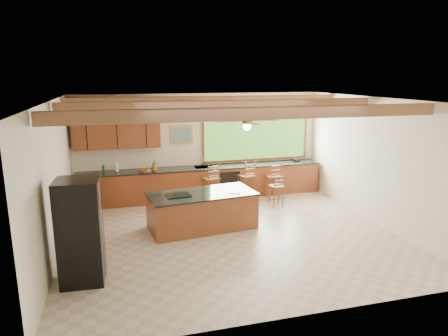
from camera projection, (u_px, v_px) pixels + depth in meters
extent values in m
plane|color=beige|center=(231.00, 235.00, 8.96)|extent=(7.20, 7.20, 0.00)
cube|color=beige|center=(201.00, 145.00, 11.68)|extent=(7.20, 0.04, 3.00)
cube|color=beige|center=(297.00, 222.00, 5.56)|extent=(7.20, 0.04, 3.00)
cube|color=beige|center=(53.00, 181.00, 7.70)|extent=(0.04, 6.50, 3.00)
cube|color=beige|center=(376.00, 161.00, 9.54)|extent=(0.04, 6.50, 3.00)
cube|color=#A28051|center=(232.00, 100.00, 8.28)|extent=(7.20, 6.50, 0.04)
cube|color=#906348|center=(258.00, 113.00, 6.81)|extent=(7.10, 0.15, 0.22)
cube|color=#906348|center=(226.00, 105.00, 8.78)|extent=(7.10, 0.15, 0.22)
cube|color=#906348|center=(207.00, 100.00, 10.48)|extent=(7.10, 0.15, 0.22)
cube|color=brown|center=(117.00, 136.00, 10.81)|extent=(2.30, 0.35, 0.70)
cube|color=#F1E2D0|center=(116.00, 114.00, 10.61)|extent=(2.60, 0.50, 0.48)
cylinder|color=#FFEABF|center=(89.00, 123.00, 10.48)|extent=(0.10, 0.10, 0.01)
cylinder|color=#FFEABF|center=(143.00, 122.00, 10.84)|extent=(0.10, 0.10, 0.01)
cube|color=#75BA42|center=(256.00, 137.00, 12.04)|extent=(3.20, 0.04, 1.30)
cube|color=#C38D3B|center=(182.00, 134.00, 11.43)|extent=(0.64, 0.03, 0.54)
cube|color=#417556|center=(182.00, 134.00, 11.41)|extent=(0.54, 0.01, 0.44)
cube|color=brown|center=(204.00, 183.00, 11.59)|extent=(7.00, 0.65, 0.88)
cube|color=black|center=(203.00, 168.00, 11.49)|extent=(7.04, 0.69, 0.04)
cube|color=brown|center=(81.00, 210.00, 9.30)|extent=(0.65, 2.35, 0.88)
cube|color=black|center=(80.00, 191.00, 9.19)|extent=(0.69, 2.39, 0.04)
cube|color=black|center=(230.00, 185.00, 11.47)|extent=(0.60, 0.02, 0.78)
cube|color=silver|center=(203.00, 168.00, 11.49)|extent=(0.50, 0.38, 0.03)
cylinder|color=silver|center=(202.00, 161.00, 11.64)|extent=(0.03, 0.03, 0.30)
cylinder|color=silver|center=(203.00, 157.00, 11.52)|extent=(0.03, 0.20, 0.03)
cylinder|color=white|center=(117.00, 167.00, 10.92)|extent=(0.10, 0.10, 0.26)
cylinder|color=#1C4620|center=(104.00, 169.00, 10.88)|extent=(0.05, 0.05, 0.19)
cylinder|color=#1C4620|center=(103.00, 169.00, 10.82)|extent=(0.05, 0.05, 0.18)
cube|color=black|center=(296.00, 160.00, 12.22)|extent=(0.23, 0.21, 0.09)
cube|color=brown|center=(202.00, 211.00, 9.29)|extent=(2.52, 1.39, 0.81)
cube|color=black|center=(202.00, 194.00, 9.20)|extent=(2.56, 1.43, 0.04)
cube|color=black|center=(178.00, 195.00, 8.98)|extent=(0.58, 0.49, 0.02)
cylinder|color=white|center=(234.00, 192.00, 9.25)|extent=(0.30, 0.30, 0.01)
cube|color=black|center=(80.00, 232.00, 6.75)|extent=(0.75, 0.73, 1.82)
cube|color=silver|center=(102.00, 230.00, 6.84)|extent=(0.02, 0.05, 1.67)
cube|color=brown|center=(211.00, 178.00, 11.13)|extent=(0.51, 0.51, 0.04)
cylinder|color=brown|center=(206.00, 193.00, 11.01)|extent=(0.04, 0.04, 0.68)
cylinder|color=brown|center=(218.00, 192.00, 11.10)|extent=(0.04, 0.04, 0.68)
cylinder|color=brown|center=(204.00, 189.00, 11.32)|extent=(0.04, 0.04, 0.68)
cylinder|color=brown|center=(215.00, 189.00, 11.41)|extent=(0.04, 0.04, 0.68)
cube|color=brown|center=(273.00, 176.00, 11.55)|extent=(0.40, 0.40, 0.04)
cylinder|color=brown|center=(270.00, 189.00, 11.44)|extent=(0.04, 0.04, 0.63)
cylinder|color=brown|center=(279.00, 188.00, 11.52)|extent=(0.04, 0.04, 0.63)
cylinder|color=brown|center=(266.00, 186.00, 11.73)|extent=(0.04, 0.04, 0.63)
cylinder|color=brown|center=(275.00, 186.00, 11.80)|extent=(0.04, 0.04, 0.63)
cube|color=brown|center=(246.00, 176.00, 11.40)|extent=(0.52, 0.52, 0.04)
cylinder|color=brown|center=(242.00, 190.00, 11.28)|extent=(0.04, 0.04, 0.68)
cylinder|color=brown|center=(253.00, 189.00, 11.37)|extent=(0.04, 0.04, 0.68)
cylinder|color=brown|center=(239.00, 187.00, 11.59)|extent=(0.04, 0.04, 0.68)
cylinder|color=brown|center=(250.00, 186.00, 11.67)|extent=(0.04, 0.04, 0.68)
cube|color=brown|center=(277.00, 186.00, 10.77)|extent=(0.37, 0.37, 0.04)
cylinder|color=brown|center=(273.00, 198.00, 10.68)|extent=(0.03, 0.03, 0.56)
cylinder|color=brown|center=(283.00, 198.00, 10.75)|extent=(0.03, 0.03, 0.56)
cylinder|color=brown|center=(270.00, 196.00, 10.93)|extent=(0.03, 0.03, 0.56)
cylinder|color=brown|center=(279.00, 195.00, 11.00)|extent=(0.03, 0.03, 0.56)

